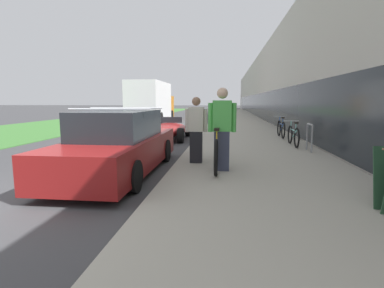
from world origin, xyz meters
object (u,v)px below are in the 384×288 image
(tandem_bicycle, at_px, (217,150))
(bike_rack_hoop, at_px, (310,135))
(vintage_roadster_curbside, at_px, (167,130))
(person_bystander, at_px, (196,130))
(parked_sedan_curbside, at_px, (119,145))
(person_rider, at_px, (222,129))
(cruiser_bike_middle, at_px, (281,129))
(cruiser_bike_nearest, at_px, (293,135))
(moving_truck, at_px, (152,102))

(tandem_bicycle, distance_m, bike_rack_hoop, 3.74)
(bike_rack_hoop, relative_size, vintage_roadster_curbside, 0.21)
(tandem_bicycle, distance_m, person_bystander, 0.83)
(parked_sedan_curbside, bearing_deg, person_rider, 0.24)
(bike_rack_hoop, bearing_deg, person_rider, -132.57)
(person_rider, xyz_separation_m, person_bystander, (-0.65, 0.77, -0.09))
(tandem_bicycle, bearing_deg, vintage_roadster_curbside, 111.65)
(bike_rack_hoop, bearing_deg, cruiser_bike_middle, 93.79)
(cruiser_bike_middle, bearing_deg, cruiser_bike_nearest, -90.27)
(person_bystander, xyz_separation_m, bike_rack_hoop, (3.27, 2.09, -0.30))
(bike_rack_hoop, bearing_deg, moving_truck, 121.37)
(person_rider, height_order, bike_rack_hoop, person_rider)
(tandem_bicycle, height_order, cruiser_bike_middle, tandem_bicycle)
(parked_sedan_curbside, relative_size, moving_truck, 0.64)
(cruiser_bike_middle, height_order, moving_truck, moving_truck)
(tandem_bicycle, relative_size, cruiser_bike_middle, 1.46)
(person_rider, relative_size, cruiser_bike_nearest, 1.06)
(person_bystander, height_order, moving_truck, moving_truck)
(person_rider, bearing_deg, cruiser_bike_nearest, 58.98)
(cruiser_bike_nearest, bearing_deg, cruiser_bike_middle, 89.73)
(tandem_bicycle, distance_m, person_rider, 0.59)
(tandem_bicycle, relative_size, cruiser_bike_nearest, 1.44)
(cruiser_bike_nearest, xyz_separation_m, moving_truck, (-8.13, 12.64, 1.06))
(cruiser_bike_middle, xyz_separation_m, moving_truck, (-8.14, 10.23, 1.05))
(person_rider, bearing_deg, moving_truck, 109.12)
(vintage_roadster_curbside, bearing_deg, tandem_bicycle, -68.35)
(person_bystander, distance_m, parked_sedan_curbside, 1.89)
(person_bystander, relative_size, vintage_roadster_curbside, 0.40)
(cruiser_bike_nearest, distance_m, moving_truck, 15.07)
(person_rider, bearing_deg, tandem_bicycle, 109.71)
(person_bystander, height_order, cruiser_bike_nearest, person_bystander)
(vintage_roadster_curbside, distance_m, moving_truck, 10.94)
(person_rider, bearing_deg, parked_sedan_curbside, -179.76)
(bike_rack_hoop, xyz_separation_m, vintage_roadster_curbside, (-5.08, 3.37, -0.23))
(person_bystander, distance_m, vintage_roadster_curbside, 5.77)
(cruiser_bike_middle, bearing_deg, parked_sedan_curbside, -126.56)
(bike_rack_hoop, height_order, parked_sedan_curbside, parked_sedan_curbside)
(tandem_bicycle, height_order, cruiser_bike_nearest, tandem_bicycle)
(person_rider, distance_m, parked_sedan_curbside, 2.37)
(moving_truck, bearing_deg, cruiser_bike_nearest, -57.24)
(person_rider, bearing_deg, vintage_roadster_curbside, 111.56)
(person_bystander, distance_m, cruiser_bike_middle, 6.38)
(person_rider, bearing_deg, bike_rack_hoop, 47.43)
(person_bystander, xyz_separation_m, cruiser_bike_nearest, (3.02, 3.19, -0.46))
(person_bystander, relative_size, cruiser_bike_middle, 0.97)
(person_rider, relative_size, parked_sedan_curbside, 0.38)
(bike_rack_hoop, height_order, vintage_roadster_curbside, bike_rack_hoop)
(cruiser_bike_nearest, xyz_separation_m, parked_sedan_curbside, (-4.72, -3.97, 0.17))
(person_rider, xyz_separation_m, bike_rack_hoop, (2.62, 2.86, -0.40))
(cruiser_bike_middle, distance_m, vintage_roadster_curbside, 4.85)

